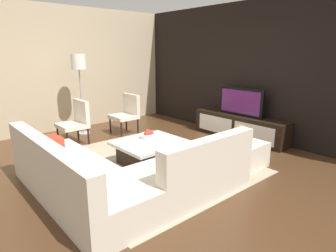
{
  "coord_description": "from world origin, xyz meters",
  "views": [
    {
      "loc": [
        3.47,
        -2.62,
        1.81
      ],
      "look_at": [
        -0.26,
        0.62,
        0.52
      ],
      "focal_mm": 30.85,
      "sensor_mm": 36.0,
      "label": 1
    }
  ],
  "objects_px": {
    "media_console": "(239,127)",
    "accent_chair_far": "(127,111)",
    "television": "(241,102)",
    "coffee_table": "(151,152)",
    "sectional_couch": "(119,176)",
    "decorative_ball": "(240,133)",
    "ottoman": "(239,154)",
    "fruit_bowl": "(148,135)",
    "floor_lamp": "(79,67)",
    "accent_chair_near": "(76,119)"
  },
  "relations": [
    {
      "from": "media_console",
      "to": "coffee_table",
      "type": "relative_size",
      "value": 1.97
    },
    {
      "from": "fruit_bowl",
      "to": "television",
      "type": "bearing_deg",
      "value": 82.73
    },
    {
      "from": "media_console",
      "to": "sectional_couch",
      "type": "bearing_deg",
      "value": -80.89
    },
    {
      "from": "media_console",
      "to": "coffee_table",
      "type": "distance_m",
      "value": 2.3
    },
    {
      "from": "media_console",
      "to": "accent_chair_near",
      "type": "bearing_deg",
      "value": -125.05
    },
    {
      "from": "media_console",
      "to": "accent_chair_far",
      "type": "height_order",
      "value": "accent_chair_far"
    },
    {
      "from": "floor_lamp",
      "to": "fruit_bowl",
      "type": "height_order",
      "value": "floor_lamp"
    },
    {
      "from": "fruit_bowl",
      "to": "floor_lamp",
      "type": "bearing_deg",
      "value": -176.17
    },
    {
      "from": "coffee_table",
      "to": "accent_chair_near",
      "type": "relative_size",
      "value": 1.24
    },
    {
      "from": "accent_chair_near",
      "to": "accent_chair_far",
      "type": "xyz_separation_m",
      "value": [
        -0.02,
        1.2,
        -0.0
      ]
    },
    {
      "from": "floor_lamp",
      "to": "media_console",
      "type": "bearing_deg",
      "value": 43.1
    },
    {
      "from": "ottoman",
      "to": "media_console",
      "type": "bearing_deg",
      "value": 125.62
    },
    {
      "from": "fruit_bowl",
      "to": "coffee_table",
      "type": "bearing_deg",
      "value": -29.0
    },
    {
      "from": "media_console",
      "to": "floor_lamp",
      "type": "relative_size",
      "value": 1.21
    },
    {
      "from": "ottoman",
      "to": "accent_chair_far",
      "type": "relative_size",
      "value": 0.8
    },
    {
      "from": "television",
      "to": "sectional_couch",
      "type": "xyz_separation_m",
      "value": [
        0.53,
        -3.28,
        -0.51
      ]
    },
    {
      "from": "decorative_ball",
      "to": "media_console",
      "type": "bearing_deg",
      "value": 125.62
    },
    {
      "from": "decorative_ball",
      "to": "television",
      "type": "bearing_deg",
      "value": 125.61
    },
    {
      "from": "media_console",
      "to": "accent_chair_far",
      "type": "distance_m",
      "value": 2.49
    },
    {
      "from": "floor_lamp",
      "to": "accent_chair_far",
      "type": "relative_size",
      "value": 2.01
    },
    {
      "from": "media_console",
      "to": "ottoman",
      "type": "distance_m",
      "value": 1.56
    },
    {
      "from": "television",
      "to": "coffee_table",
      "type": "distance_m",
      "value": 2.37
    },
    {
      "from": "sectional_couch",
      "to": "fruit_bowl",
      "type": "bearing_deg",
      "value": 126.72
    },
    {
      "from": "decorative_ball",
      "to": "coffee_table",
      "type": "bearing_deg",
      "value": -134.34
    },
    {
      "from": "fruit_bowl",
      "to": "decorative_ball",
      "type": "height_order",
      "value": "decorative_ball"
    },
    {
      "from": "television",
      "to": "coffee_table",
      "type": "relative_size",
      "value": 0.97
    },
    {
      "from": "accent_chair_near",
      "to": "accent_chair_far",
      "type": "distance_m",
      "value": 1.2
    },
    {
      "from": "media_console",
      "to": "accent_chair_near",
      "type": "xyz_separation_m",
      "value": [
        -1.92,
        -2.74,
        0.24
      ]
    },
    {
      "from": "coffee_table",
      "to": "accent_chair_near",
      "type": "bearing_deg",
      "value": -166.29
    },
    {
      "from": "coffee_table",
      "to": "floor_lamp",
      "type": "bearing_deg",
      "value": -178.83
    },
    {
      "from": "coffee_table",
      "to": "sectional_couch",
      "type": "bearing_deg",
      "value": -57.46
    },
    {
      "from": "media_console",
      "to": "television",
      "type": "bearing_deg",
      "value": 90.0
    },
    {
      "from": "media_console",
      "to": "ottoman",
      "type": "xyz_separation_m",
      "value": [
        0.91,
        -1.27,
        -0.05
      ]
    },
    {
      "from": "floor_lamp",
      "to": "accent_chair_far",
      "type": "height_order",
      "value": "floor_lamp"
    },
    {
      "from": "television",
      "to": "accent_chair_far",
      "type": "height_order",
      "value": "television"
    },
    {
      "from": "media_console",
      "to": "coffee_table",
      "type": "xyz_separation_m",
      "value": [
        -0.1,
        -2.3,
        -0.05
      ]
    },
    {
      "from": "media_console",
      "to": "television",
      "type": "distance_m",
      "value": 0.54
    },
    {
      "from": "sectional_couch",
      "to": "media_console",
      "type": "bearing_deg",
      "value": 99.11
    },
    {
      "from": "accent_chair_near",
      "to": "accent_chair_far",
      "type": "relative_size",
      "value": 1.0
    },
    {
      "from": "fruit_bowl",
      "to": "accent_chair_far",
      "type": "bearing_deg",
      "value": 158.37
    },
    {
      "from": "accent_chair_near",
      "to": "ottoman",
      "type": "distance_m",
      "value": 3.2
    },
    {
      "from": "media_console",
      "to": "decorative_ball",
      "type": "height_order",
      "value": "decorative_ball"
    },
    {
      "from": "television",
      "to": "fruit_bowl",
      "type": "bearing_deg",
      "value": -97.27
    },
    {
      "from": "media_console",
      "to": "television",
      "type": "height_order",
      "value": "television"
    },
    {
      "from": "media_console",
      "to": "floor_lamp",
      "type": "height_order",
      "value": "floor_lamp"
    },
    {
      "from": "ottoman",
      "to": "accent_chair_far",
      "type": "bearing_deg",
      "value": -174.52
    },
    {
      "from": "floor_lamp",
      "to": "ottoman",
      "type": "bearing_deg",
      "value": 17.55
    },
    {
      "from": "television",
      "to": "ottoman",
      "type": "height_order",
      "value": "television"
    },
    {
      "from": "sectional_couch",
      "to": "ottoman",
      "type": "relative_size",
      "value": 3.54
    },
    {
      "from": "sectional_couch",
      "to": "ottoman",
      "type": "distance_m",
      "value": 2.05
    }
  ]
}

